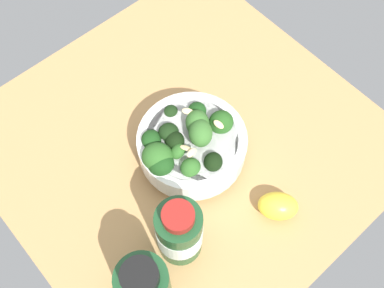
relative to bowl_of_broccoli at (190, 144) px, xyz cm
name	(u,v)px	position (x,y,z in cm)	size (l,w,h in cm)	color
ground_plane	(184,147)	(2.92, -1.15, -6.87)	(60.57, 60.57, 4.94)	tan
bowl_of_broccoli	(190,144)	(0.00, 0.00, 0.00)	(17.38, 18.61, 10.54)	white
lemon_wedge	(278,206)	(-16.07, -3.79, -2.40)	(6.23, 4.44, 3.99)	yellow
bottle_tall	(144,286)	(-12.55, 19.30, 1.39)	(7.18, 7.18, 12.61)	#194723
bottle_short	(179,232)	(-10.17, 10.97, 1.81)	(6.67, 6.67, 13.52)	#194723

